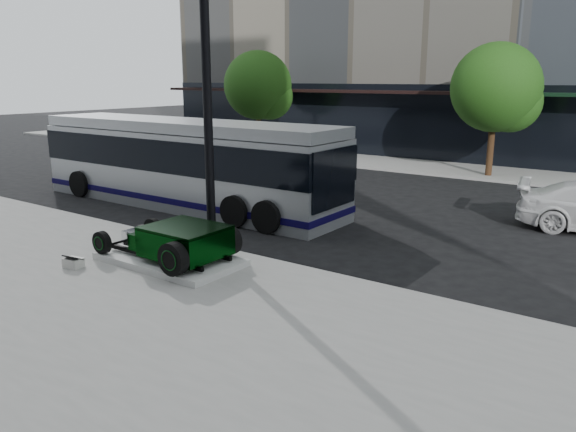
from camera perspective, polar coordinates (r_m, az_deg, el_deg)
The scene contains 8 objects.
ground at distance 15.23m, azimuth 1.98°, elevation -2.63°, with size 120.00×120.00×0.00m, color black.
sidewalk_far at distance 27.72m, azimuth 18.26°, elevation 4.32°, with size 70.00×4.00×0.12m, color gray.
street_trees at distance 26.19m, azimuth 20.68°, elevation 11.79°, with size 29.80×3.80×5.70m.
display_plinth at distance 13.45m, azimuth -11.90°, elevation -4.31°, with size 3.40×1.80×0.15m, color silver.
hot_rod at distance 13.07m, azimuth -11.02°, elevation -2.50°, with size 3.22×2.00×0.81m.
info_plaque at distance 13.69m, azimuth -20.97°, elevation -4.41°, with size 0.45×0.36×0.31m.
lamppost at distance 13.80m, azimuth -8.15°, elevation 10.33°, with size 0.40×0.40×7.32m.
transit_bus at distance 19.71m, azimuth -10.49°, elevation 5.36°, with size 12.12×2.88×2.92m.
Camera 1 is at (8.05, -12.18, 4.32)m, focal length 35.00 mm.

